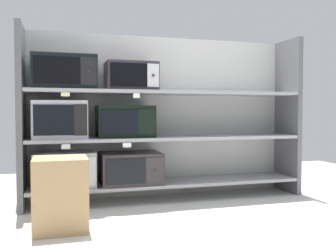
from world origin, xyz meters
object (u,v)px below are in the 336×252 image
Objects in this scene: microwave_1 at (131,168)px; microwave_4 at (64,73)px; microwave_3 at (125,121)px; shipping_carton at (61,194)px; microwave_0 at (65,169)px; microwave_2 at (60,120)px; microwave_5 at (131,77)px.

microwave_4 is at bearing 179.99° from microwave_1.
shipping_carton is (-0.59, -0.70, -0.50)m from microwave_3.
microwave_4 is at bearing -1.87° from microwave_0.
microwave_1 is 1.20× the size of microwave_2.
shipping_carton is (-0.01, -0.70, -0.52)m from microwave_2.
microwave_2 reaches higher than microwave_3.
microwave_4 is (-0.54, -0.00, 0.44)m from microwave_3.
shipping_carton is at bearing -93.36° from microwave_0.
microwave_5 is (0.61, -0.00, 0.85)m from microwave_0.
microwave_1 is 1.20× the size of microwave_5.
microwave_1 is at bearing -0.03° from microwave_0.
microwave_3 is at bearing 179.64° from microwave_5.
microwave_3 is 0.94× the size of microwave_4.
microwave_4 reaches higher than shipping_carton.
microwave_5 is (0.60, -0.00, -0.02)m from microwave_4.
microwave_1 is 0.95m from shipping_carton.
microwave_2 reaches higher than microwave_0.
microwave_3 is (0.58, 0.00, -0.02)m from microwave_2.
shipping_carton is (-0.05, -0.70, -0.93)m from microwave_4.
microwave_0 is 0.97× the size of microwave_4.
shipping_carton is at bearing -132.91° from microwave_5.
shipping_carton is at bearing -90.44° from microwave_2.
microwave_4 is 1.06× the size of shipping_carton.
microwave_0 is at bearing 180.00° from microwave_3.
microwave_0 is at bearing 0.48° from microwave_2.
microwave_0 is 0.96× the size of microwave_1.
microwave_1 is 0.86m from microwave_5.
microwave_5 is (0.06, -0.00, 0.42)m from microwave_3.
microwave_2 is at bearing -179.52° from microwave_0.
shipping_carton is (-0.65, -0.70, -0.91)m from microwave_5.
microwave_4 reaches higher than microwave_5.
microwave_5 is at bearing -0.01° from microwave_2.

